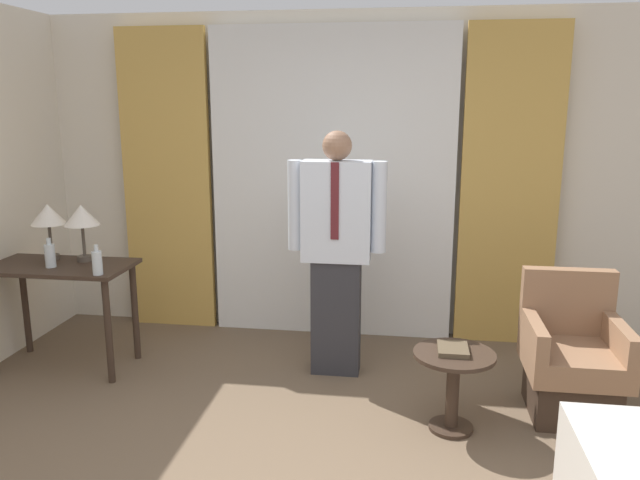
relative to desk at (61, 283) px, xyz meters
The scene contains 13 objects.
wall_back 2.32m from the desk, 31.07° to the left, with size 10.00×0.06×2.70m.
curtain_sheer_center 2.24m from the desk, 28.09° to the left, with size 2.02×0.06×2.58m.
curtain_drape_left 1.27m from the desk, 65.71° to the left, with size 0.77×0.06×2.58m.
curtain_drape_right 3.54m from the desk, 16.88° to the left, with size 0.77×0.06×2.58m.
desk is the anchor object (origin of this frame).
table_lamp_left 0.51m from the desk, 136.09° to the left, with size 0.26×0.26×0.43m.
table_lamp_right 0.51m from the desk, 43.91° to the left, with size 0.26×0.26×0.43m.
bottle_near_edge 0.52m from the desk, 26.97° to the right, with size 0.07×0.07×0.21m.
bottle_by_lamp 0.24m from the desk, 105.63° to the right, with size 0.07×0.07×0.22m.
person 2.07m from the desk, ahead, with size 0.70×0.23×1.78m.
armchair 3.62m from the desk, ahead, with size 0.59×0.63×0.90m.
side_table 2.91m from the desk, 10.65° to the right, with size 0.49×0.49×0.50m.
book 2.88m from the desk, 10.38° to the right, with size 0.18×0.22×0.03m.
Camera 1 is at (0.65, -2.43, 1.98)m, focal length 35.00 mm.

